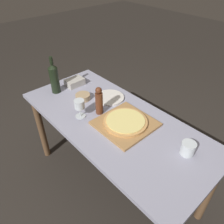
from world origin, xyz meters
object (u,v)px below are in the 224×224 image
Objects in this scene: pizza at (125,121)px; small_bowl at (83,97)px; pepper_mill at (99,101)px; wine_bottle at (54,78)px; wine_glass at (79,105)px.

pizza is 0.47m from small_bowl.
pepper_mill is at bearing 101.79° from pizza.
wine_bottle reaches higher than pizza.
pizza is at bearing -79.25° from wine_bottle.
pepper_mill is at bearing -79.74° from wine_bottle.
pizza is 2.18× the size of wine_glass.
pepper_mill reaches higher than pizza.
pizza is at bearing -58.17° from wine_glass.
wine_bottle reaches higher than wine_glass.
small_bowl is at bearing -67.32° from wine_bottle.
wine_glass reaches higher than pizza.
pepper_mill reaches higher than small_bowl.
pepper_mill is 0.25m from small_bowl.
wine_bottle is 0.29m from small_bowl.
pizza is 0.97× the size of wine_bottle.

